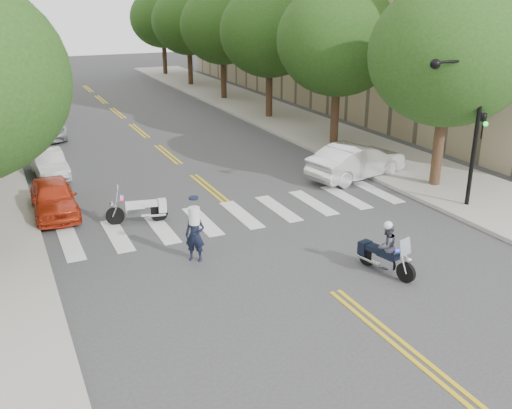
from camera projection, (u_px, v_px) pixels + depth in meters
ground at (335, 291)px, 15.84m from camera, size 140.00×140.00×0.00m
sidewalk_right at (278, 116)px, 38.28m from camera, size 5.00×60.00×0.15m
tree_r_0 at (449, 54)px, 22.51m from camera, size 6.40×6.40×8.45m
tree_r_1 at (338, 40)px, 29.31m from camera, size 6.40×6.40×8.45m
tree_r_2 at (270, 32)px, 36.11m from camera, size 6.40×6.40×8.45m
tree_r_3 at (223, 26)px, 42.91m from camera, size 6.40×6.40×8.45m
tree_r_4 at (188, 21)px, 49.71m from camera, size 6.40×6.40×8.45m
tree_r_5 at (163, 18)px, 56.51m from camera, size 6.40×6.40×8.45m
traffic_signal_pole at (469, 113)px, 20.59m from camera, size 2.82×0.42×6.00m
motorcycle_police at (385, 249)px, 16.70m from camera, size 0.81×2.00×1.64m
motorcycle_parked at (142, 209)px, 20.50m from camera, size 2.19×0.79×1.42m
officer_standing at (195, 235)px, 17.43m from camera, size 0.73×0.69×1.68m
convertible at (357, 161)px, 25.37m from camera, size 5.06×2.66×1.59m
parked_car_a at (54, 198)px, 21.18m from camera, size 1.64×3.93×1.33m
parked_car_b at (49, 164)px, 25.68m from camera, size 1.50×3.70×1.19m
parked_car_c at (47, 127)px, 32.68m from camera, size 2.47×4.76×1.28m
parked_car_d at (31, 118)px, 34.72m from camera, size 2.28×4.97×1.41m
parked_car_e at (14, 97)px, 42.01m from camera, size 1.63×3.92×1.33m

